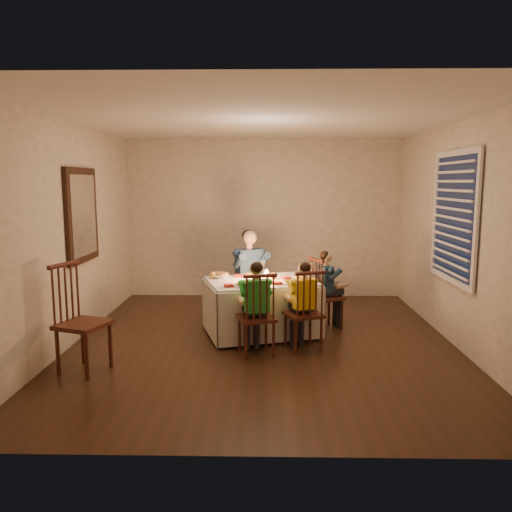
{
  "coord_description": "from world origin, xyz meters",
  "views": [
    {
      "loc": [
        0.03,
        -5.74,
        1.91
      ],
      "look_at": [
        -0.09,
        0.15,
        1.03
      ],
      "focal_mm": 35.0,
      "sensor_mm": 36.0,
      "label": 1
    }
  ],
  "objects_px": {
    "chair_near_left": "(256,354)",
    "child_yellow": "(303,350)",
    "chair_extra": "(86,371)",
    "dining_table": "(261,296)",
    "chair_near_right": "(303,350)",
    "adult": "(250,319)",
    "child_green": "(256,354)",
    "chair_end": "(325,328)",
    "child_teal": "(325,328)",
    "chair_adult": "(250,319)",
    "serving_bowl": "(221,276)"
  },
  "relations": [
    {
      "from": "chair_end",
      "to": "adult",
      "type": "bearing_deg",
      "value": 43.71
    },
    {
      "from": "chair_near_left",
      "to": "chair_near_right",
      "type": "xyz_separation_m",
      "value": [
        0.53,
        0.17,
        0.0
      ]
    },
    {
      "from": "chair_near_left",
      "to": "adult",
      "type": "xyz_separation_m",
      "value": [
        -0.12,
        1.42,
        0.0
      ]
    },
    {
      "from": "dining_table",
      "to": "child_green",
      "type": "height_order",
      "value": "dining_table"
    },
    {
      "from": "chair_end",
      "to": "child_teal",
      "type": "bearing_deg",
      "value": -0.0
    },
    {
      "from": "chair_extra",
      "to": "child_teal",
      "type": "bearing_deg",
      "value": -39.8
    },
    {
      "from": "chair_adult",
      "to": "serving_bowl",
      "type": "xyz_separation_m",
      "value": [
        -0.36,
        -0.53,
        0.72
      ]
    },
    {
      "from": "child_yellow",
      "to": "serving_bowl",
      "type": "bearing_deg",
      "value": -55.97
    },
    {
      "from": "child_green",
      "to": "serving_bowl",
      "type": "relative_size",
      "value": 4.77
    },
    {
      "from": "chair_near_left",
      "to": "adult",
      "type": "height_order",
      "value": "adult"
    },
    {
      "from": "chair_extra",
      "to": "serving_bowl",
      "type": "distance_m",
      "value": 2.03
    },
    {
      "from": "child_yellow",
      "to": "dining_table",
      "type": "bearing_deg",
      "value": -70.42
    },
    {
      "from": "chair_end",
      "to": "chair_extra",
      "type": "height_order",
      "value": "chair_extra"
    },
    {
      "from": "chair_end",
      "to": "adult",
      "type": "height_order",
      "value": "adult"
    },
    {
      "from": "adult",
      "to": "chair_end",
      "type": "bearing_deg",
      "value": -47.86
    },
    {
      "from": "dining_table",
      "to": "child_yellow",
      "type": "bearing_deg",
      "value": -67.21
    },
    {
      "from": "child_green",
      "to": "adult",
      "type": "bearing_deg",
      "value": -101.76
    },
    {
      "from": "chair_near_left",
      "to": "child_teal",
      "type": "bearing_deg",
      "value": -147.19
    },
    {
      "from": "chair_near_right",
      "to": "child_yellow",
      "type": "relative_size",
      "value": 0.92
    },
    {
      "from": "chair_extra",
      "to": "child_yellow",
      "type": "height_order",
      "value": "chair_extra"
    },
    {
      "from": "chair_extra",
      "to": "child_green",
      "type": "bearing_deg",
      "value": -53.5
    },
    {
      "from": "dining_table",
      "to": "chair_near_right",
      "type": "xyz_separation_m",
      "value": [
        0.49,
        -0.59,
        -0.49
      ]
    },
    {
      "from": "chair_adult",
      "to": "child_teal",
      "type": "xyz_separation_m",
      "value": [
        1.01,
        -0.39,
        0.0
      ]
    },
    {
      "from": "adult",
      "to": "child_green",
      "type": "relative_size",
      "value": 1.2
    },
    {
      "from": "chair_adult",
      "to": "serving_bowl",
      "type": "relative_size",
      "value": 4.27
    },
    {
      "from": "chair_extra",
      "to": "chair_near_right",
      "type": "bearing_deg",
      "value": -53.41
    },
    {
      "from": "dining_table",
      "to": "adult",
      "type": "xyz_separation_m",
      "value": [
        -0.16,
        0.67,
        -0.49
      ]
    },
    {
      "from": "child_teal",
      "to": "adult",
      "type": "bearing_deg",
      "value": 43.71
    },
    {
      "from": "chair_near_left",
      "to": "child_green",
      "type": "distance_m",
      "value": 0.0
    },
    {
      "from": "dining_table",
      "to": "chair_adult",
      "type": "xyz_separation_m",
      "value": [
        -0.16,
        0.67,
        -0.49
      ]
    },
    {
      "from": "chair_adult",
      "to": "chair_near_right",
      "type": "height_order",
      "value": "same"
    },
    {
      "from": "chair_end",
      "to": "chair_near_left",
      "type": "bearing_deg",
      "value": 113.99
    },
    {
      "from": "child_teal",
      "to": "chair_near_right",
      "type": "bearing_deg",
      "value": 132.19
    },
    {
      "from": "chair_extra",
      "to": "dining_table",
      "type": "bearing_deg",
      "value": -34.7
    },
    {
      "from": "chair_adult",
      "to": "chair_near_right",
      "type": "bearing_deg",
      "value": -89.44
    },
    {
      "from": "chair_adult",
      "to": "serving_bowl",
      "type": "bearing_deg",
      "value": -150.94
    },
    {
      "from": "chair_adult",
      "to": "child_teal",
      "type": "distance_m",
      "value": 1.08
    },
    {
      "from": "chair_near_right",
      "to": "chair_extra",
      "type": "bearing_deg",
      "value": -2.75
    },
    {
      "from": "chair_near_left",
      "to": "child_yellow",
      "type": "distance_m",
      "value": 0.56
    },
    {
      "from": "child_teal",
      "to": "child_yellow",
      "type": "bearing_deg",
      "value": 132.19
    },
    {
      "from": "chair_extra",
      "to": "chair_near_left",
      "type": "bearing_deg",
      "value": -53.5
    },
    {
      "from": "dining_table",
      "to": "child_teal",
      "type": "bearing_deg",
      "value": 1.45
    },
    {
      "from": "chair_near_right",
      "to": "adult",
      "type": "height_order",
      "value": "adult"
    },
    {
      "from": "chair_adult",
      "to": "child_green",
      "type": "distance_m",
      "value": 1.43
    },
    {
      "from": "chair_end",
      "to": "chair_adult",
      "type": "bearing_deg",
      "value": 43.71
    },
    {
      "from": "chair_end",
      "to": "serving_bowl",
      "type": "xyz_separation_m",
      "value": [
        -1.36,
        -0.14,
        0.72
      ]
    },
    {
      "from": "dining_table",
      "to": "child_teal",
      "type": "distance_m",
      "value": 1.02
    },
    {
      "from": "chair_end",
      "to": "child_teal",
      "type": "relative_size",
      "value": 0.92
    },
    {
      "from": "dining_table",
      "to": "chair_near_right",
      "type": "bearing_deg",
      "value": -67.21
    },
    {
      "from": "chair_near_left",
      "to": "serving_bowl",
      "type": "height_order",
      "value": "serving_bowl"
    }
  ]
}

